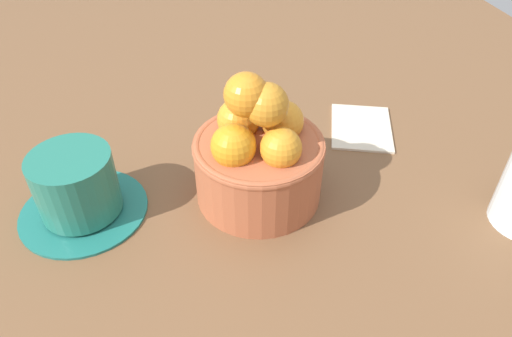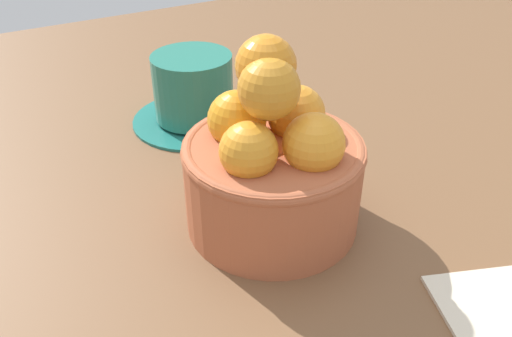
{
  "view_description": "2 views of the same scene",
  "coord_description": "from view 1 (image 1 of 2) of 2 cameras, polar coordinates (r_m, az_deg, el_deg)",
  "views": [
    {
      "loc": [
        -37.15,
        9.24,
        35.49
      ],
      "look_at": [
        -0.02,
        0.29,
        3.69
      ],
      "focal_mm": 33.38,
      "sensor_mm": 36.0,
      "label": 1
    },
    {
      "loc": [
        -17.24,
        -27.77,
        26.5
      ],
      "look_at": [
        -0.49,
        1.69,
        4.18
      ],
      "focal_mm": 36.88,
      "sensor_mm": 36.0,
      "label": 2
    }
  ],
  "objects": [
    {
      "name": "ground_plane",
      "position": [
        0.53,
        0.3,
        -4.37
      ],
      "size": [
        139.52,
        116.79,
        3.34
      ],
      "primitive_type": "cube",
      "color": "brown"
    },
    {
      "name": "folded_napkin",
      "position": [
        0.63,
        12.51,
        4.95
      ],
      "size": [
        12.11,
        10.67,
        0.6
      ],
      "primitive_type": "cube",
      "rotation": [
        0.0,
        0.0,
        -0.36
      ],
      "color": "beige",
      "rests_on": "ground_plane"
    },
    {
      "name": "terracotta_bowl",
      "position": [
        0.49,
        0.28,
        1.53
      ],
      "size": [
        13.53,
        13.53,
        14.83
      ],
      "color": "#AD5938",
      "rests_on": "ground_plane"
    },
    {
      "name": "coffee_cup",
      "position": [
        0.51,
        -20.63,
        -2.28
      ],
      "size": [
        13.16,
        13.16,
        7.28
      ],
      "color": "#1E6D64",
      "rests_on": "ground_plane"
    }
  ]
}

